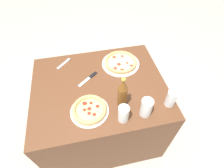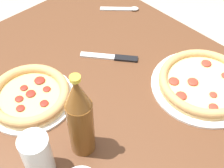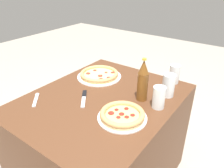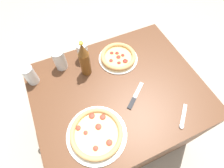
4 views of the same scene
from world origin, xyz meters
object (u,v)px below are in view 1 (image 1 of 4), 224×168
object	(u,v)px
glass_red_wine	(146,108)
knife	(89,78)
pizza_veggie	(121,62)
glass_orange_juice	(123,114)
pizza_margherita	(89,110)
spoon	(65,62)
beer_bottle	(123,93)
glass_cola	(171,99)

from	to	relation	value
glass_red_wine	knife	world-z (taller)	glass_red_wine
pizza_veggie	knife	distance (m)	0.31
knife	glass_orange_juice	bearing A→B (deg)	-66.52
pizza_margherita	spoon	xyz separation A→B (m)	(-0.14, 0.53, -0.02)
beer_bottle	pizza_veggie	bearing A→B (deg)	77.26
beer_bottle	glass_cola	bearing A→B (deg)	-11.98
glass_cola	spoon	distance (m)	0.92
beer_bottle	knife	size ratio (longest dim) A/B	1.57
spoon	glass_orange_juice	bearing A→B (deg)	-61.07
glass_red_wine	knife	size ratio (longest dim) A/B	0.85
glass_cola	spoon	bearing A→B (deg)	139.91
spoon	knife	bearing A→B (deg)	-52.70
pizza_veggie	glass_red_wine	size ratio (longest dim) A/B	2.24
pizza_veggie	glass_orange_juice	world-z (taller)	glass_orange_juice
pizza_veggie	spoon	world-z (taller)	pizza_veggie
glass_cola	glass_orange_juice	bearing A→B (deg)	-172.04
beer_bottle	knife	world-z (taller)	beer_bottle
beer_bottle	spoon	world-z (taller)	beer_bottle
beer_bottle	glass_red_wine	bearing A→B (deg)	-38.71
glass_red_wine	glass_orange_juice	distance (m)	0.16
pizza_veggie	pizza_margherita	size ratio (longest dim) A/B	1.22
pizza_margherita	glass_cola	world-z (taller)	glass_cola
pizza_margherita	knife	bearing A→B (deg)	84.03
knife	glass_red_wine	bearing A→B (deg)	-50.07
pizza_veggie	spoon	size ratio (longest dim) A/B	2.55
glass_cola	beer_bottle	size ratio (longest dim) A/B	0.49
glass_cola	pizza_margherita	bearing A→B (deg)	174.20
glass_cola	beer_bottle	xyz separation A→B (m)	(-0.33, 0.07, 0.06)
glass_orange_juice	knife	bearing A→B (deg)	113.48
glass_orange_juice	glass_cola	bearing A→B (deg)	7.96
pizza_veggie	glass_red_wine	world-z (taller)	glass_red_wine
pizza_margherita	knife	xyz separation A→B (m)	(0.03, 0.30, -0.02)
pizza_veggie	glass_orange_juice	bearing A→B (deg)	-102.19
glass_orange_juice	pizza_veggie	bearing A→B (deg)	77.81
pizza_margherita	beer_bottle	size ratio (longest dim) A/B	1.00
knife	beer_bottle	bearing A→B (deg)	-55.59
pizza_margherita	spoon	bearing A→B (deg)	105.11
pizza_veggie	glass_red_wine	bearing A→B (deg)	-85.23
pizza_margherita	glass_red_wine	bearing A→B (deg)	-14.57
glass_cola	beer_bottle	world-z (taller)	beer_bottle
pizza_margherita	pizza_veggie	bearing A→B (deg)	52.34
glass_red_wine	beer_bottle	distance (m)	0.18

